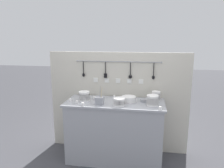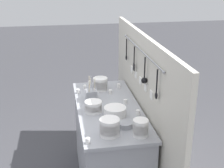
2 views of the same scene
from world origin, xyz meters
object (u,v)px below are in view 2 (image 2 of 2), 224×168
at_px(bowl_stack_tall_left, 93,107).
at_px(plate_stack, 115,111).
at_px(cutlery_caddy, 91,95).
at_px(cup_mid_row, 85,87).
at_px(steel_mixing_bowl, 125,125).
at_px(cup_back_right, 78,91).
at_px(cup_back_left, 88,141).
at_px(cup_centre, 119,86).
at_px(cup_beside_plates, 138,112).
at_px(cup_edge_far, 110,92).
at_px(cup_front_left, 90,83).
at_px(cup_by_caddy, 125,102).
at_px(bowl_stack_nested_right, 110,127).
at_px(bowl_stack_back_corner, 100,84).
at_px(bowl_stack_short_front, 141,128).

relative_size(bowl_stack_tall_left, plate_stack, 0.79).
bearing_deg(plate_stack, cutlery_caddy, -156.27).
height_order(bowl_stack_tall_left, cup_mid_row, bowl_stack_tall_left).
relative_size(steel_mixing_bowl, cup_back_right, 2.65).
distance_m(plate_stack, cutlery_caddy, 0.43).
height_order(cup_back_left, cup_centre, same).
relative_size(cutlery_caddy, cup_beside_plates, 5.77).
bearing_deg(cup_edge_far, cup_back_right, -103.18).
relative_size(cup_edge_far, cup_mid_row, 1.00).
xyz_separation_m(cup_front_left, cup_by_caddy, (0.60, 0.29, 0.00)).
distance_m(cup_beside_plates, cup_back_left, 0.66).
height_order(bowl_stack_nested_right, steel_mixing_bowl, bowl_stack_nested_right).
distance_m(cutlery_caddy, cup_back_right, 0.24).
xyz_separation_m(bowl_stack_back_corner, cutlery_caddy, (0.26, -0.13, -0.01)).
bearing_deg(cup_edge_far, cup_beside_plates, 17.10).
height_order(cup_back_right, cup_centre, same).
height_order(cutlery_caddy, cup_back_right, cutlery_caddy).
height_order(bowl_stack_tall_left, cutlery_caddy, cutlery_caddy).
bearing_deg(bowl_stack_back_corner, steel_mixing_bowl, 5.82).
bearing_deg(cup_back_right, steel_mixing_bowl, 22.37).
relative_size(plate_stack, cup_beside_plates, 4.37).
xyz_separation_m(cup_back_right, cup_centre, (-0.08, 0.47, 0.00)).
relative_size(cup_beside_plates, cup_back_right, 1.00).
distance_m(plate_stack, steel_mixing_bowl, 0.23).
bearing_deg(cup_back_right, cutlery_caddy, 30.29).
bearing_deg(plate_stack, bowl_stack_back_corner, -176.17).
bearing_deg(cup_back_left, cup_by_caddy, 146.68).
xyz_separation_m(bowl_stack_nested_right, cup_centre, (-1.03, 0.28, -0.05)).
relative_size(bowl_stack_tall_left, cup_beside_plates, 3.44).
bearing_deg(plate_stack, cup_by_caddy, 148.23).
bearing_deg(cup_edge_far, cup_back_left, -19.52).
bearing_deg(cup_edge_far, cup_mid_row, -127.04).
xyz_separation_m(bowl_stack_tall_left, cup_mid_row, (-0.60, -0.02, -0.03)).
xyz_separation_m(cutlery_caddy, cup_centre, (-0.29, 0.34, -0.03)).
relative_size(bowl_stack_nested_right, cup_beside_plates, 3.48).
xyz_separation_m(plate_stack, cup_back_left, (0.44, -0.30, -0.02)).
xyz_separation_m(bowl_stack_back_corner, cup_back_left, (1.10, -0.25, -0.05)).
xyz_separation_m(cup_back_left, cup_mid_row, (-1.16, 0.09, 0.00)).
bearing_deg(bowl_stack_short_front, cutlery_caddy, -158.48).
bearing_deg(cup_by_caddy, cup_mid_row, -143.01).
bearing_deg(cup_by_caddy, plate_stack, -31.77).
distance_m(cup_edge_far, cup_front_left, 0.37).
relative_size(cup_edge_far, cup_beside_plates, 1.00).
bearing_deg(steel_mixing_bowl, plate_stack, -168.48).
height_order(cutlery_caddy, cup_front_left, cutlery_caddy).
distance_m(cup_edge_far, cup_by_caddy, 0.30).
bearing_deg(cup_front_left, cutlery_caddy, -3.82).
bearing_deg(bowl_stack_short_front, bowl_stack_back_corner, -170.25).
height_order(cutlery_caddy, cup_by_caddy, cutlery_caddy).
distance_m(bowl_stack_back_corner, cup_mid_row, 0.18).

